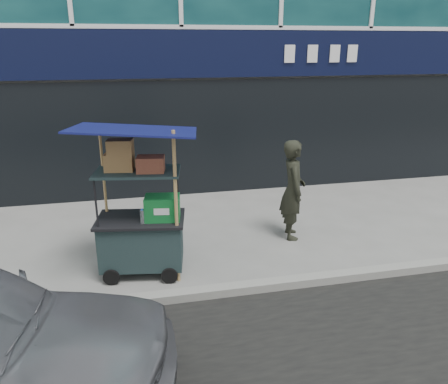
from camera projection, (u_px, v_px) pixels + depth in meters
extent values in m
plane|color=slate|center=(225.00, 286.00, 5.88)|extent=(80.00, 80.00, 0.00)
cube|color=gray|center=(229.00, 290.00, 5.67)|extent=(80.00, 0.18, 0.12)
cube|color=black|center=(182.00, 54.00, 8.51)|extent=(15.68, 0.06, 0.90)
cube|color=black|center=(185.00, 140.00, 9.10)|extent=(15.68, 0.04, 2.40)
cube|color=black|center=(142.00, 242.00, 6.11)|extent=(1.21, 0.82, 0.65)
cylinder|color=black|center=(111.00, 277.00, 5.87)|extent=(0.23, 0.08, 0.22)
cylinder|color=black|center=(169.00, 276.00, 5.91)|extent=(0.23, 0.08, 0.22)
cube|color=black|center=(141.00, 219.00, 5.99)|extent=(1.29, 0.91, 0.04)
cylinder|color=black|center=(96.00, 205.00, 5.60)|extent=(0.03, 0.03, 0.70)
cylinder|color=black|center=(176.00, 203.00, 5.65)|extent=(0.03, 0.03, 0.70)
cylinder|color=black|center=(105.00, 191.00, 6.13)|extent=(0.03, 0.03, 0.70)
cylinder|color=black|center=(178.00, 189.00, 6.18)|extent=(0.03, 0.03, 0.70)
cube|color=black|center=(137.00, 172.00, 5.78)|extent=(1.21, 0.82, 0.03)
cylinder|color=tan|center=(176.00, 210.00, 5.68)|extent=(0.05, 0.05, 2.09)
cylinder|color=tan|center=(106.00, 200.00, 6.17)|extent=(0.04, 0.04, 2.00)
cube|color=#0D124C|center=(135.00, 130.00, 5.60)|extent=(1.74, 1.36, 0.18)
cube|color=#0E5B25|center=(162.00, 208.00, 5.91)|extent=(0.51, 0.40, 0.33)
cylinder|color=silver|center=(142.00, 217.00, 5.79)|extent=(0.07, 0.07, 0.19)
cylinder|color=blue|center=(142.00, 210.00, 5.75)|extent=(0.03, 0.03, 0.02)
cube|color=olive|center=(119.00, 162.00, 5.77)|extent=(0.41, 0.34, 0.23)
cube|color=brown|center=(151.00, 164.00, 5.70)|extent=(0.39, 0.31, 0.20)
cube|color=olive|center=(120.00, 146.00, 5.68)|extent=(0.36, 0.29, 0.19)
imported|color=black|center=(293.00, 190.00, 7.15)|extent=(0.50, 0.67, 1.66)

